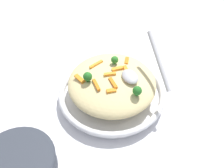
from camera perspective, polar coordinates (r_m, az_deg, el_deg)
ground_plane at (r=0.66m, az=0.00°, el=-3.38°), size 2.40×2.40×0.00m
serving_bowl at (r=0.64m, az=0.00°, el=-2.24°), size 0.30×0.30×0.04m
pasta_mound at (r=0.61m, az=0.00°, el=0.42°), size 0.25×0.24×0.06m
carrot_piece_0 at (r=0.56m, az=-4.06°, el=-0.23°), size 0.04×0.01×0.01m
carrot_piece_1 at (r=0.55m, az=-0.18°, el=-1.76°), size 0.02×0.03×0.01m
carrot_piece_2 at (r=0.56m, az=0.25°, el=0.29°), size 0.04×0.01×0.01m
carrot_piece_3 at (r=0.62m, az=-4.10°, el=5.09°), size 0.02×0.04×0.01m
carrot_piece_4 at (r=0.60m, az=3.72°, el=3.57°), size 0.03×0.01×0.01m
carrot_piece_5 at (r=0.64m, az=3.81°, el=5.98°), size 0.03×0.02×0.01m
carrot_piece_6 at (r=0.60m, az=1.35°, el=3.88°), size 0.01×0.03×0.01m
carrot_piece_7 at (r=0.58m, az=-0.47°, el=2.47°), size 0.01×0.03×0.01m
carrot_piece_8 at (r=0.59m, az=-8.31°, el=1.37°), size 0.04×0.02×0.01m
broccoli_floret_0 at (r=0.54m, az=6.49°, el=-1.76°), size 0.02×0.02×0.03m
broccoli_floret_1 at (r=0.57m, az=-6.28°, el=1.86°), size 0.02×0.02×0.03m
broccoli_floret_2 at (r=0.62m, az=0.70°, el=6.21°), size 0.02×0.02×0.03m
serving_spoon at (r=0.58m, az=7.36°, el=3.45°), size 0.16×0.11×0.09m
companion_bowl at (r=0.55m, az=-23.27°, el=-18.58°), size 0.17×0.17×0.05m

